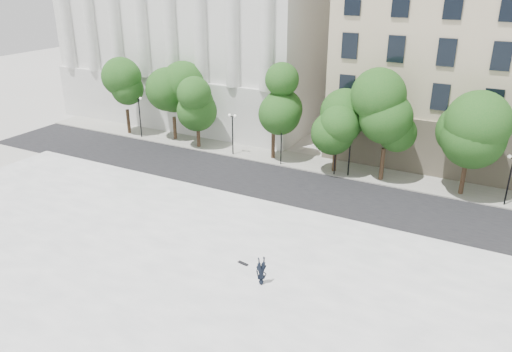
{
  "coord_description": "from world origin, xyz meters",
  "views": [
    {
      "loc": [
        17.65,
        -16.82,
        16.76
      ],
      "look_at": [
        3.32,
        10.0,
        4.18
      ],
      "focal_mm": 35.0,
      "sensor_mm": 36.0,
      "label": 1
    }
  ],
  "objects_px": {
    "traffic_light_west": "(281,127)",
    "person_lying": "(261,280)",
    "traffic_light_east": "(336,136)",
    "skateboard": "(243,263)"
  },
  "relations": [
    {
      "from": "traffic_light_west",
      "to": "person_lying",
      "type": "xyz_separation_m",
      "value": [
        7.45,
        -18.18,
        -3.0
      ]
    },
    {
      "from": "traffic_light_east",
      "to": "skateboard",
      "type": "height_order",
      "value": "traffic_light_east"
    },
    {
      "from": "person_lying",
      "to": "skateboard",
      "type": "xyz_separation_m",
      "value": [
        -1.91,
        1.29,
        -0.19
      ]
    },
    {
      "from": "traffic_light_east",
      "to": "skateboard",
      "type": "distance_m",
      "value": 17.19
    },
    {
      "from": "traffic_light_west",
      "to": "traffic_light_east",
      "type": "bearing_deg",
      "value": 0.0
    },
    {
      "from": "skateboard",
      "to": "traffic_light_west",
      "type": "bearing_deg",
      "value": 118.64
    },
    {
      "from": "traffic_light_east",
      "to": "person_lying",
      "type": "bearing_deg",
      "value": -82.92
    },
    {
      "from": "skateboard",
      "to": "person_lying",
      "type": "bearing_deg",
      "value": -23.41
    },
    {
      "from": "traffic_light_west",
      "to": "skateboard",
      "type": "bearing_deg",
      "value": -71.84
    },
    {
      "from": "person_lying",
      "to": "traffic_light_east",
      "type": "bearing_deg",
      "value": 55.24
    }
  ]
}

